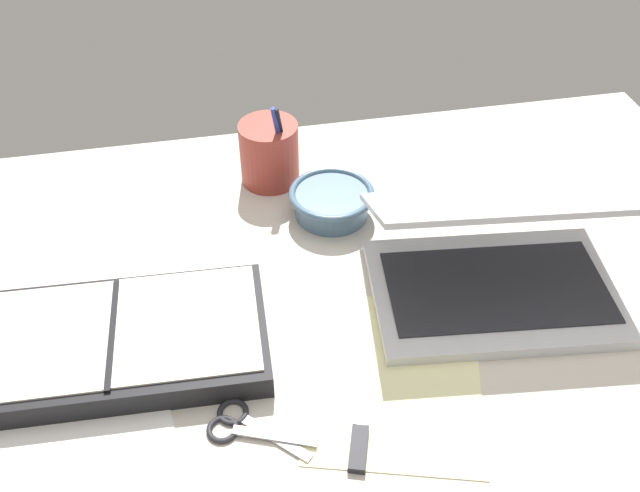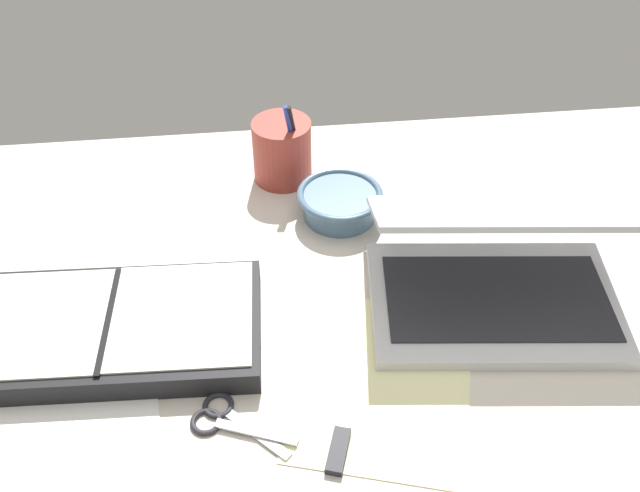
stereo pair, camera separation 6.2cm
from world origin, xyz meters
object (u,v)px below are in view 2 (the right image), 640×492
laptop (497,270)px  pen_cup (282,151)px  planner (111,328)px  scissors (223,418)px  bowl (340,202)px

laptop → pen_cup: 42.24cm
planner → scissors: planner is taller
bowl → pen_cup: 14.46cm
laptop → planner: laptop is taller
pen_cup → planner: size_ratio=0.39×
pen_cup → scissors: (-10.96, -49.04, -5.10)cm
laptop → bowl: laptop is taller
laptop → pen_cup: laptop is taller
pen_cup → scissors: bearing=-102.6°
bowl → planner: 40.63cm
scissors → pen_cup: bearing=110.8°
bowl → pen_cup: (-8.27, 11.52, 2.78)cm
planner → pen_cup: bearing=55.8°
planner → bowl: bearing=36.4°
planner → laptop: bearing=4.8°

